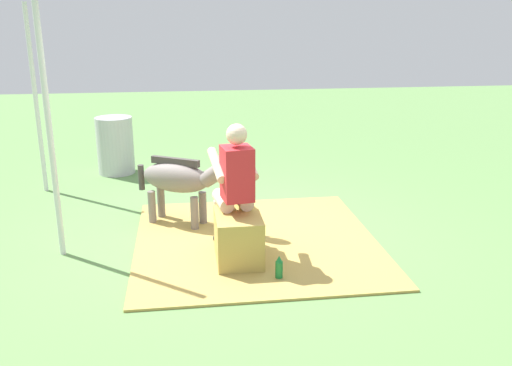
% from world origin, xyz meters
% --- Properties ---
extents(ground_plane, '(24.00, 24.00, 0.00)m').
position_xyz_m(ground_plane, '(0.00, 0.00, 0.00)').
color(ground_plane, '#608C4C').
extents(hay_patch, '(2.62, 2.56, 0.02)m').
position_xyz_m(hay_patch, '(-0.28, -0.21, 0.01)').
color(hay_patch, tan).
rests_on(hay_patch, ground).
extents(hay_bale, '(0.64, 0.44, 0.50)m').
position_xyz_m(hay_bale, '(-0.74, 0.03, 0.25)').
color(hay_bale, tan).
rests_on(hay_bale, ground).
extents(person_seated, '(0.69, 0.48, 1.38)m').
position_xyz_m(person_seated, '(-0.57, 0.04, 0.77)').
color(person_seated, beige).
rests_on(person_seated, ground).
extents(pony_standing, '(0.84, 1.21, 0.93)m').
position_xyz_m(pony_standing, '(0.32, 0.55, 0.56)').
color(pony_standing, slate).
rests_on(pony_standing, ground).
extents(soda_bottle, '(0.07, 0.07, 0.24)m').
position_xyz_m(soda_bottle, '(-1.18, -0.30, 0.12)').
color(soda_bottle, '#197233').
rests_on(soda_bottle, ground).
extents(water_barrel, '(0.55, 0.55, 0.87)m').
position_xyz_m(water_barrel, '(2.68, 1.56, 0.43)').
color(water_barrel, '#B2B2B7').
rests_on(water_barrel, ground).
extents(tent_pole_left, '(0.06, 0.06, 2.51)m').
position_xyz_m(tent_pole_left, '(-0.32, 1.79, 1.25)').
color(tent_pole_left, silver).
rests_on(tent_pole_left, ground).
extents(tent_pole_right, '(0.06, 0.06, 2.51)m').
position_xyz_m(tent_pole_right, '(1.90, 2.44, 1.25)').
color(tent_pole_right, silver).
rests_on(tent_pole_right, ground).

